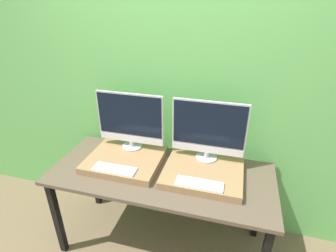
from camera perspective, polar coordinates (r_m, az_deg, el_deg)
The scene contains 8 objects.
wall_back at distance 2.21m, azimuth 1.58°, elevation 7.58°, with size 8.00×0.04×2.60m.
workbench at distance 2.13m, azimuth -1.54°, elevation -11.72°, with size 1.74×0.73×0.78m.
wooden_riser_left at distance 2.21m, azimuth -9.33°, elevation -7.19°, with size 0.59×0.51×0.06m.
monitor_left at distance 2.19m, azimuth -8.22°, elevation 1.30°, with size 0.57×0.17×0.49m.
keyboard_left at distance 2.05m, azimuth -11.57°, elevation -9.16°, with size 0.34×0.11×0.01m.
wooden_riser_right at distance 2.05m, azimuth 7.67°, elevation -9.92°, with size 0.59×0.51×0.06m.
monitor_right at distance 2.04m, azimuth 8.82°, elevation -0.79°, with size 0.57×0.17×0.49m.
keyboard_right at distance 1.88m, azimuth 6.85°, elevation -12.38°, with size 0.34×0.11×0.01m.
Camera 1 is at (0.50, -1.23, 2.02)m, focal length 28.00 mm.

